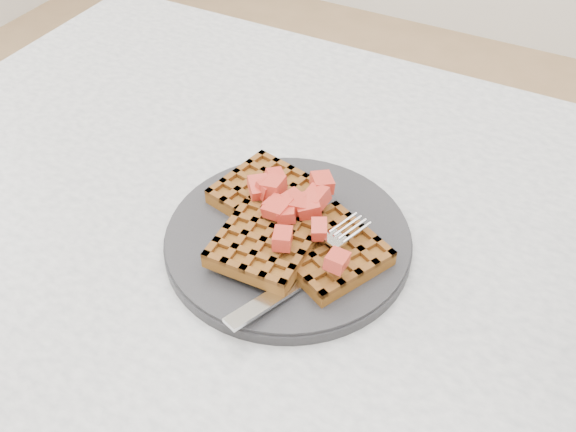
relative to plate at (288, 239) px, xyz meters
The scene contains 5 objects.
table 0.14m from the plate, ahead, with size 1.20×0.80×0.75m.
plate is the anchor object (origin of this frame).
waffles 0.02m from the plate, 87.49° to the right, with size 0.21×0.17×0.03m.
strawberry_pile 0.05m from the plate, 90.00° to the right, with size 0.15×0.15×0.02m, color #A6150C, non-canonical shape.
fork 0.06m from the plate, 42.52° to the right, with size 0.02×0.18×0.02m, color silver, non-canonical shape.
Camera 1 is at (0.15, -0.40, 1.22)m, focal length 40.00 mm.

